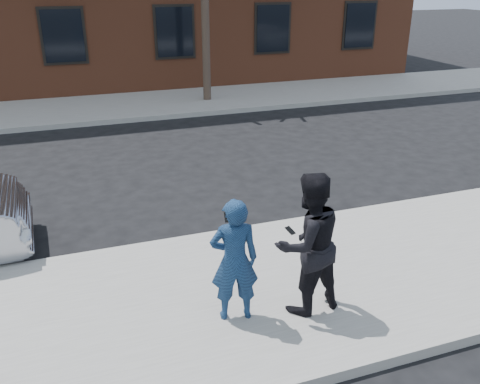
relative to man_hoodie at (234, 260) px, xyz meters
name	(u,v)px	position (x,y,z in m)	size (l,w,h in m)	color
ground	(108,318)	(-1.50, 0.69, -0.95)	(100.00, 100.00, 0.00)	black
near_sidewalk	(110,325)	(-1.50, 0.44, -0.88)	(50.00, 3.50, 0.15)	gray
near_curb	(97,256)	(-1.50, 2.24, -0.88)	(50.00, 0.10, 0.15)	#999691
far_sidewalk	(71,110)	(-1.50, 11.94, -0.88)	(50.00, 3.50, 0.15)	gray
far_curb	(73,125)	(-1.50, 10.14, -0.88)	(50.00, 0.10, 0.15)	#999691
man_hoodie	(234,260)	(0.00, 0.00, 0.00)	(0.65, 0.54, 1.61)	navy
man_peacoat	(308,244)	(0.91, -0.13, 0.12)	(0.99, 0.82, 1.86)	black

